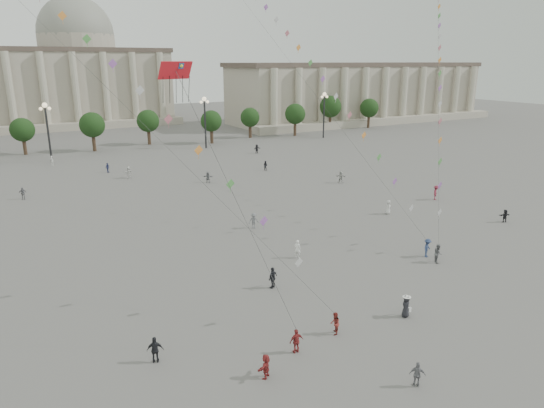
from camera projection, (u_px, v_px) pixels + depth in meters
ground at (364, 305)px, 36.57m from camera, size 360.00×360.00×0.00m
hall_east at (360, 92)px, 147.78m from camera, size 84.00×26.22×17.20m
hall_central at (81, 73)px, 140.86m from camera, size 48.30×34.30×35.50m
tree_row at (123, 123)px, 100.43m from camera, size 137.12×5.12×8.00m
lamp_post_mid_west at (47, 121)px, 86.19m from camera, size 2.00×0.90×10.65m
lamp_post_mid_east at (205, 113)px, 100.14m from camera, size 2.00×0.90×10.65m
lamp_post_far_east at (324, 107)px, 114.10m from camera, size 2.00×0.90×10.65m
person_crowd_0 at (108, 168)px, 79.81m from camera, size 0.95×0.93×1.60m
person_crowd_3 at (505, 216)px, 55.18m from camera, size 1.47×0.79×1.51m
person_crowd_4 at (129, 172)px, 75.90m from camera, size 1.66×1.53×1.85m
person_crowd_6 at (254, 221)px, 53.14m from camera, size 1.22×0.82×1.75m
person_crowd_7 at (341, 177)px, 72.99m from camera, size 1.55×1.55×1.79m
person_crowd_8 at (436, 193)px, 64.06m from camera, size 1.42×1.36×1.94m
person_crowd_9 at (257, 149)px, 96.34m from camera, size 1.73×0.94×1.78m
person_crowd_10 at (52, 161)px, 85.37m from camera, size 0.69×0.72×1.66m
person_crowd_12 at (208, 177)px, 73.18m from camera, size 1.54×1.30×1.67m
person_crowd_13 at (297, 249)px, 45.15m from camera, size 0.74×0.76×1.76m
person_crowd_16 at (23, 193)px, 64.27m from camera, size 1.01×0.48×1.67m
person_crowd_18 at (388, 207)px, 58.07m from camera, size 0.85×0.99×1.73m
person_crowd_21 at (265, 165)px, 81.50m from camera, size 0.91×0.97×1.59m
tourist_0 at (296, 341)px, 30.43m from camera, size 0.97×0.43×1.64m
tourist_1 at (155, 350)px, 29.43m from camera, size 1.08×0.74×1.71m
tourist_2 at (266, 366)px, 28.03m from camera, size 1.38×1.18×1.50m
tourist_3 at (417, 375)px, 27.27m from camera, size 0.91×0.87×1.52m
tourist_4 at (273, 278)px, 39.13m from camera, size 1.14×0.86×1.80m
kite_flyer_0 at (335, 324)px, 32.50m from camera, size 0.94×0.97×1.58m
kite_flyer_1 at (427, 248)px, 45.34m from camera, size 1.34×1.11×1.80m
kite_flyer_2 at (438, 253)px, 44.15m from camera, size 1.03×1.07×1.75m
hat_person at (406, 306)px, 34.72m from camera, size 0.96×0.93×1.69m
dragon_kite at (177, 85)px, 28.70m from camera, size 3.61×3.57×17.41m
kite_train_east at (439, 36)px, 65.18m from camera, size 37.37×38.39×65.46m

